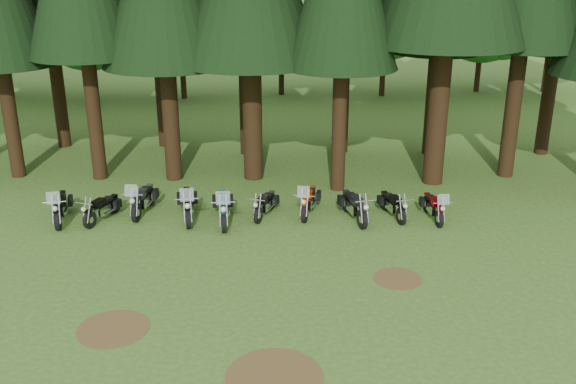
# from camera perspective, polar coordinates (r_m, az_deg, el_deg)

# --- Properties ---
(ground) EXTENTS (120.00, 120.00, 0.00)m
(ground) POSITION_cam_1_polar(r_m,az_deg,el_deg) (18.05, -4.37, -8.54)
(ground) COLOR #315B1A
(ground) RESTS_ON ground
(decid_1) EXTENTS (7.91, 7.69, 9.88)m
(decid_1) POSITION_cam_1_polar(r_m,az_deg,el_deg) (45.02, -24.05, 15.00)
(decid_1) COLOR #322010
(decid_1) RESTS_ON ground
(decid_2) EXTENTS (6.72, 6.53, 8.40)m
(decid_2) POSITION_cam_1_polar(r_m,az_deg,el_deg) (42.33, -17.25, 14.38)
(decid_2) COLOR #322010
(decid_2) RESTS_ON ground
(decid_3) EXTENTS (6.12, 5.95, 7.65)m
(decid_3) POSITION_cam_1_polar(r_m,az_deg,el_deg) (41.53, -9.21, 14.29)
(decid_3) COLOR #322010
(decid_3) RESTS_ON ground
(decid_4) EXTENTS (5.93, 5.76, 7.41)m
(decid_4) POSITION_cam_1_polar(r_m,az_deg,el_deg) (42.32, -0.24, 14.45)
(decid_4) COLOR #322010
(decid_4) RESTS_ON ground
(decid_6) EXTENTS (7.06, 6.86, 8.82)m
(decid_6) POSITION_cam_1_polar(r_m,az_deg,el_deg) (45.07, 17.50, 14.98)
(decid_6) COLOR #322010
(decid_6) RESTS_ON ground
(dirt_patch_0) EXTENTS (1.80, 1.80, 0.01)m
(dirt_patch_0) POSITION_cam_1_polar(r_m,az_deg,el_deg) (16.80, -15.26, -11.63)
(dirt_patch_0) COLOR #4C3D1E
(dirt_patch_0) RESTS_ON ground
(dirt_patch_1) EXTENTS (1.40, 1.40, 0.01)m
(dirt_patch_1) POSITION_cam_1_polar(r_m,az_deg,el_deg) (18.75, 9.70, -7.60)
(dirt_patch_1) COLOR #4C3D1E
(dirt_patch_1) RESTS_ON ground
(dirt_patch_2) EXTENTS (2.20, 2.20, 0.01)m
(dirt_patch_2) POSITION_cam_1_polar(r_m,az_deg,el_deg) (14.63, -1.23, -16.11)
(dirt_patch_2) COLOR #4C3D1E
(dirt_patch_2) RESTS_ON ground
(motorcycle_0) EXTENTS (0.73, 2.34, 1.47)m
(motorcycle_0) POSITION_cam_1_polar(r_m,az_deg,el_deg) (23.51, -19.59, -1.33)
(motorcycle_0) COLOR black
(motorcycle_0) RESTS_ON ground
(motorcycle_1) EXTENTS (0.85, 1.94, 0.83)m
(motorcycle_1) POSITION_cam_1_polar(r_m,az_deg,el_deg) (23.14, -16.19, -1.47)
(motorcycle_1) COLOR black
(motorcycle_1) RESTS_ON ground
(motorcycle_2) EXTENTS (0.57, 2.35, 1.47)m
(motorcycle_2) POSITION_cam_1_polar(r_m,az_deg,el_deg) (23.40, -12.78, -0.73)
(motorcycle_2) COLOR black
(motorcycle_2) RESTS_ON ground
(motorcycle_3) EXTENTS (0.66, 2.47, 1.55)m
(motorcycle_3) POSITION_cam_1_polar(r_m,az_deg,el_deg) (22.59, -8.92, -1.16)
(motorcycle_3) COLOR black
(motorcycle_3) RESTS_ON ground
(motorcycle_4) EXTENTS (0.58, 2.50, 1.57)m
(motorcycle_4) POSITION_cam_1_polar(r_m,az_deg,el_deg) (22.13, -5.78, -1.45)
(motorcycle_4) COLOR black
(motorcycle_4) RESTS_ON ground
(motorcycle_5) EXTENTS (0.75, 1.90, 0.80)m
(motorcycle_5) POSITION_cam_1_polar(r_m,az_deg,el_deg) (22.63, -2.06, -1.17)
(motorcycle_5) COLOR black
(motorcycle_5) RESTS_ON ground
(motorcycle_6) EXTENTS (0.75, 2.26, 1.43)m
(motorcycle_6) POSITION_cam_1_polar(r_m,az_deg,el_deg) (22.77, 1.83, -0.85)
(motorcycle_6) COLOR black
(motorcycle_6) RESTS_ON ground
(motorcycle_7) EXTENTS (0.69, 2.25, 0.93)m
(motorcycle_7) POSITION_cam_1_polar(r_m,az_deg,el_deg) (22.38, 5.90, -1.34)
(motorcycle_7) COLOR black
(motorcycle_7) RESTS_ON ground
(motorcycle_8) EXTENTS (0.64, 1.98, 0.82)m
(motorcycle_8) POSITION_cam_1_polar(r_m,az_deg,el_deg) (22.82, 9.29, -1.22)
(motorcycle_8) COLOR black
(motorcycle_8) RESTS_ON ground
(motorcycle_9) EXTENTS (0.45, 2.06, 1.29)m
(motorcycle_9) POSITION_cam_1_polar(r_m,az_deg,el_deg) (22.88, 12.79, -1.38)
(motorcycle_9) COLOR black
(motorcycle_9) RESTS_ON ground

